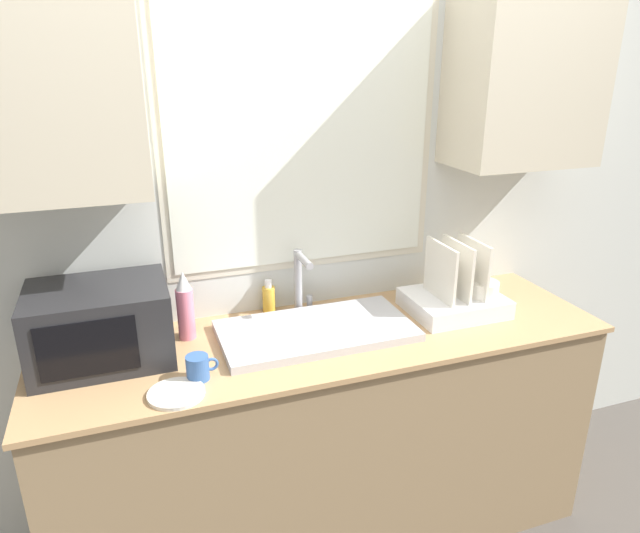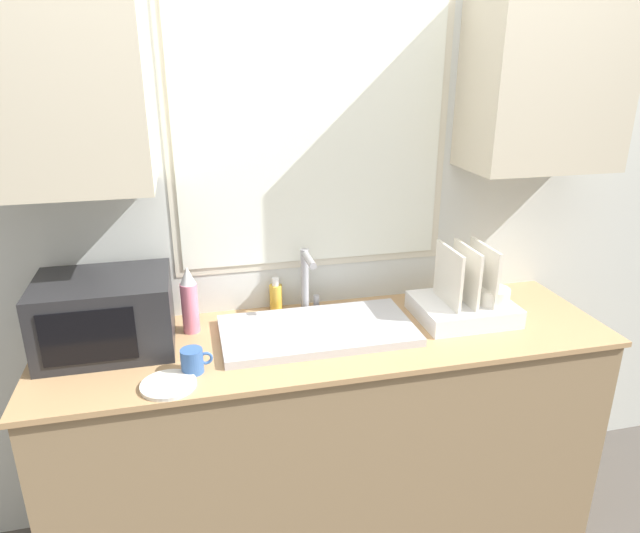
% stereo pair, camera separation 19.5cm
% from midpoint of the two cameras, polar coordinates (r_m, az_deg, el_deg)
% --- Properties ---
extents(countertop, '(2.06, 0.62, 0.91)m').
position_cam_midpoint_polar(countertop, '(2.34, -1.62, -16.76)').
color(countertop, '#8C7251').
rests_on(countertop, ground_plane).
extents(wall_back, '(6.00, 0.38, 2.60)m').
position_cam_midpoint_polar(wall_back, '(2.19, -4.21, 7.88)').
color(wall_back, silver).
rests_on(wall_back, ground_plane).
extents(sink_basin, '(0.70, 0.37, 0.03)m').
position_cam_midpoint_polar(sink_basin, '(2.09, -3.08, -6.48)').
color(sink_basin, '#B2B2B7').
rests_on(sink_basin, countertop).
extents(faucet, '(0.08, 0.17, 0.26)m').
position_cam_midpoint_polar(faucet, '(2.21, -4.47, -1.16)').
color(faucet, '#99999E').
rests_on(faucet, countertop).
extents(microwave, '(0.44, 0.34, 0.26)m').
position_cam_midpoint_polar(microwave, '(2.05, -23.72, -5.37)').
color(microwave, '#232326').
rests_on(microwave, countertop).
extents(dish_rack, '(0.36, 0.30, 0.29)m').
position_cam_midpoint_polar(dish_rack, '(2.29, 11.17, -2.97)').
color(dish_rack, white).
rests_on(dish_rack, countertop).
extents(spray_bottle, '(0.06, 0.06, 0.25)m').
position_cam_midpoint_polar(spray_bottle, '(2.10, -15.95, -3.94)').
color(spray_bottle, '#D8728C').
rests_on(spray_bottle, countertop).
extents(soap_bottle, '(0.05, 0.05, 0.14)m').
position_cam_midpoint_polar(soap_bottle, '(2.27, -7.60, -3.22)').
color(soap_bottle, gold).
rests_on(soap_bottle, countertop).
extents(mug_near_sink, '(0.10, 0.07, 0.08)m').
position_cam_midpoint_polar(mug_near_sink, '(1.87, -15.07, -9.82)').
color(mug_near_sink, '#335999').
rests_on(mug_near_sink, countertop).
extents(small_plate, '(0.17, 0.17, 0.01)m').
position_cam_midpoint_polar(small_plate, '(1.83, -17.24, -12.12)').
color(small_plate, silver).
rests_on(small_plate, countertop).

